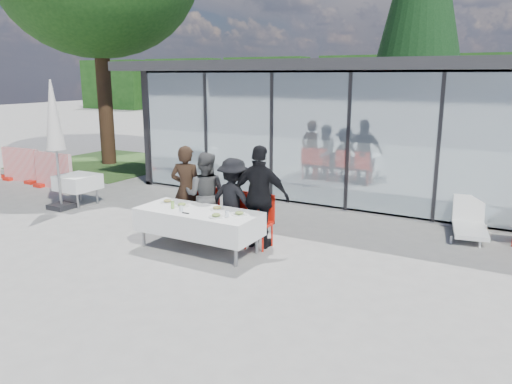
% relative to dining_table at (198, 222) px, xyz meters
% --- Properties ---
extents(ground, '(90.00, 90.00, 0.00)m').
position_rel_dining_table_xyz_m(ground, '(0.40, -0.23, -0.54)').
color(ground, gray).
rests_on(ground, ground).
extents(pavilion, '(14.80, 8.80, 3.44)m').
position_rel_dining_table_xyz_m(pavilion, '(2.41, 7.94, 1.61)').
color(pavilion, gray).
rests_on(pavilion, ground).
extents(treeline, '(62.50, 2.00, 4.40)m').
position_rel_dining_table_xyz_m(treeline, '(-1.60, 27.77, 1.66)').
color(treeline, '#143611').
rests_on(treeline, ground).
extents(dining_table, '(2.26, 0.96, 0.75)m').
position_rel_dining_table_xyz_m(dining_table, '(0.00, 0.00, 0.00)').
color(dining_table, white).
rests_on(dining_table, ground).
extents(diner_a, '(0.79, 0.79, 1.77)m').
position_rel_dining_table_xyz_m(diner_a, '(-0.79, 0.71, 0.35)').
color(diner_a, black).
rests_on(diner_a, ground).
extents(diner_chair_a, '(0.44, 0.44, 0.97)m').
position_rel_dining_table_xyz_m(diner_chair_a, '(-0.79, 0.75, -0.00)').
color(diner_chair_a, red).
rests_on(diner_chair_a, ground).
extents(diner_b, '(1.02, 1.02, 1.67)m').
position_rel_dining_table_xyz_m(diner_b, '(-0.34, 0.71, 0.30)').
color(diner_b, '#4F4F4F').
rests_on(diner_b, ground).
extents(diner_chair_b, '(0.44, 0.44, 0.97)m').
position_rel_dining_table_xyz_m(diner_chair_b, '(-0.34, 0.75, -0.00)').
color(diner_chair_b, red).
rests_on(diner_chair_b, ground).
extents(diner_c, '(1.11, 1.11, 1.61)m').
position_rel_dining_table_xyz_m(diner_c, '(0.30, 0.71, 0.27)').
color(diner_c, black).
rests_on(diner_c, ground).
extents(diner_chair_c, '(0.44, 0.44, 0.97)m').
position_rel_dining_table_xyz_m(diner_chair_c, '(0.30, 0.75, -0.00)').
color(diner_chair_c, red).
rests_on(diner_chair_c, ground).
extents(diner_d, '(1.24, 1.24, 1.89)m').
position_rel_dining_table_xyz_m(diner_d, '(0.87, 0.71, 0.41)').
color(diner_d, black).
rests_on(diner_d, ground).
extents(diner_chair_d, '(0.44, 0.44, 0.97)m').
position_rel_dining_table_xyz_m(diner_chair_d, '(0.87, 0.75, -0.00)').
color(diner_chair_d, red).
rests_on(diner_chair_d, ground).
extents(plate_a, '(0.26, 0.26, 0.07)m').
position_rel_dining_table_xyz_m(plate_a, '(-0.82, 0.15, 0.24)').
color(plate_a, white).
rests_on(plate_a, dining_table).
extents(plate_b, '(0.26, 0.26, 0.07)m').
position_rel_dining_table_xyz_m(plate_b, '(-0.42, 0.08, 0.24)').
color(plate_b, white).
rests_on(plate_b, dining_table).
extents(plate_c, '(0.26, 0.26, 0.07)m').
position_rel_dining_table_xyz_m(plate_c, '(0.27, 0.20, 0.24)').
color(plate_c, white).
rests_on(plate_c, dining_table).
extents(plate_d, '(0.26, 0.26, 0.07)m').
position_rel_dining_table_xyz_m(plate_d, '(0.81, 0.09, 0.24)').
color(plate_d, white).
rests_on(plate_d, dining_table).
extents(plate_extra, '(0.26, 0.26, 0.07)m').
position_rel_dining_table_xyz_m(plate_extra, '(0.53, -0.21, 0.24)').
color(plate_extra, white).
rests_on(plate_extra, dining_table).
extents(juice_bottle, '(0.06, 0.06, 0.14)m').
position_rel_dining_table_xyz_m(juice_bottle, '(-0.47, -0.13, 0.28)').
color(juice_bottle, '#86B84D').
rests_on(juice_bottle, dining_table).
extents(drinking_glasses, '(0.96, 0.18, 0.10)m').
position_rel_dining_table_xyz_m(drinking_glasses, '(0.23, -0.15, 0.26)').
color(drinking_glasses, silver).
rests_on(drinking_glasses, dining_table).
extents(folded_eyeglasses, '(0.14, 0.03, 0.01)m').
position_rel_dining_table_xyz_m(folded_eyeglasses, '(-0.06, -0.28, 0.22)').
color(folded_eyeglasses, black).
rests_on(folded_eyeglasses, dining_table).
extents(spare_table_left, '(0.86, 0.86, 0.74)m').
position_rel_dining_table_xyz_m(spare_table_left, '(-4.47, 1.21, 0.02)').
color(spare_table_left, white).
rests_on(spare_table_left, ground).
extents(market_umbrella, '(0.50, 0.50, 3.00)m').
position_rel_dining_table_xyz_m(market_umbrella, '(-4.53, 0.73, 1.46)').
color(market_umbrella, black).
rests_on(market_umbrella, ground).
extents(lounger, '(0.84, 1.42, 0.72)m').
position_rel_dining_table_xyz_m(lounger, '(4.15, 3.33, -0.28)').
color(lounger, white).
rests_on(lounger, ground).
extents(grass_patch, '(5.00, 5.00, 0.02)m').
position_rel_dining_table_xyz_m(grass_patch, '(-8.10, 5.77, -0.53)').
color(grass_patch, '#385926').
rests_on(grass_patch, ground).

